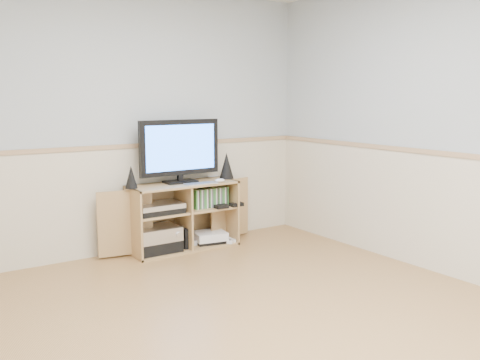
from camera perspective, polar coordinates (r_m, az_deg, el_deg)
name	(u,v)px	position (r m, az deg, el deg)	size (l,w,h in m)	color
room	(242,142)	(3.21, 0.19, 4.07)	(4.04, 4.54, 2.54)	#AE7D4D
media_cabinet	(181,215)	(5.30, -6.32, -3.69)	(1.66, 0.40, 0.65)	tan
monitor	(180,149)	(5.20, -6.44, 3.30)	(0.83, 0.18, 0.61)	black
speaker_left	(131,177)	(4.99, -11.53, 0.32)	(0.11, 0.11, 0.21)	black
speaker_right	(227,166)	(5.45, -1.45, 1.54)	(0.14, 0.14, 0.27)	black
keyboard	(201,184)	(5.14, -4.21, -0.38)	(0.31, 0.12, 0.01)	silver
mouse	(220,180)	(5.24, -2.16, -0.04)	(0.10, 0.06, 0.04)	white
av_components	(157,231)	(5.16, -8.89, -5.39)	(0.52, 0.33, 0.47)	black
game_consoles	(208,238)	(5.44, -3.39, -6.15)	(0.46, 0.31, 0.11)	white
game_cases	(209,197)	(5.35, -3.29, -1.86)	(0.38, 0.14, 0.19)	#3F8C3F
wall_outlet	(213,181)	(5.61, -2.94, -0.15)	(0.12, 0.03, 0.12)	white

